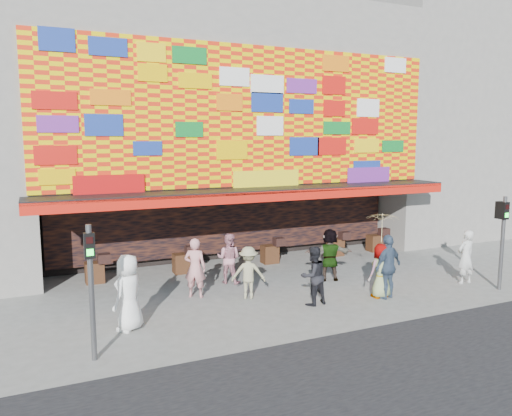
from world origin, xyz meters
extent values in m
plane|color=slate|center=(0.00, 0.00, 0.00)|extent=(90.00, 90.00, 0.00)
cube|color=black|center=(0.00, -6.50, 0.01)|extent=(30.00, 8.00, 0.02)
cube|color=gray|center=(0.00, 8.00, 6.50)|extent=(15.00, 8.00, 7.00)
cube|color=black|center=(0.00, 9.00, 1.50)|extent=(15.00, 6.00, 3.00)
cube|color=gray|center=(-7.30, 5.00, 1.50)|extent=(0.40, 2.00, 3.00)
cube|color=gray|center=(7.30, 5.00, 1.50)|extent=(0.40, 2.00, 3.00)
cube|color=black|center=(0.00, 3.40, 3.00)|extent=(15.20, 1.60, 0.12)
cube|color=red|center=(0.00, 2.62, 2.85)|extent=(15.20, 0.04, 0.35)
cube|color=#F1CB00|center=(0.00, 3.96, 5.55)|extent=(14.80, 0.08, 4.90)
cube|color=black|center=(0.00, 5.85, 1.55)|extent=(14.00, 0.25, 2.50)
cube|color=gray|center=(13.00, 8.00, 6.00)|extent=(11.00, 8.00, 12.00)
cylinder|color=#59595B|center=(-6.20, -1.50, 1.50)|extent=(0.12, 0.12, 3.00)
cube|color=black|center=(-6.20, -1.50, 2.55)|extent=(0.22, 0.18, 0.55)
cube|color=black|center=(-6.20, -1.59, 2.68)|extent=(0.14, 0.02, 0.14)
cube|color=#19E533|center=(-6.20, -1.59, 2.42)|extent=(0.14, 0.02, 0.14)
cylinder|color=#59595B|center=(6.20, -1.50, 1.50)|extent=(0.12, 0.12, 3.00)
cube|color=black|center=(6.20, -1.50, 2.55)|extent=(0.22, 0.18, 0.55)
cube|color=black|center=(6.20, -1.59, 2.68)|extent=(0.14, 0.02, 0.14)
cube|color=#19E533|center=(6.20, -1.59, 2.42)|extent=(0.14, 0.02, 0.14)
imported|color=white|center=(-5.18, -0.06, 0.97)|extent=(1.11, 1.10, 1.94)
imported|color=tan|center=(-2.88, 1.76, 0.91)|extent=(0.80, 0.73, 1.83)
imported|color=black|center=(0.02, -0.30, 0.86)|extent=(0.93, 0.77, 1.72)
imported|color=gray|center=(-1.44, 1.02, 0.79)|extent=(1.17, 0.96, 1.58)
imported|color=#394C64|center=(2.39, -0.69, 0.97)|extent=(1.23, 0.77, 1.95)
imported|color=gray|center=(1.81, 1.63, 0.89)|extent=(1.73, 1.02, 1.78)
imported|color=gray|center=(2.24, -0.57, 0.83)|extent=(0.84, 0.57, 1.66)
imported|color=silver|center=(5.75, -0.52, 0.90)|extent=(0.67, 0.46, 1.80)
imported|color=#BF7C8A|center=(-1.41, 2.75, 0.84)|extent=(1.03, 1.01, 1.68)
imported|color=#FFEEA0|center=(2.24, -0.57, 2.15)|extent=(1.10, 1.12, 0.90)
cylinder|color=#4C3326|center=(2.24, -0.57, 1.25)|extent=(0.02, 0.02, 1.00)
camera|label=1|loc=(-7.22, -12.36, 4.80)|focal=35.00mm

